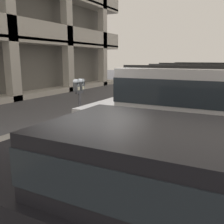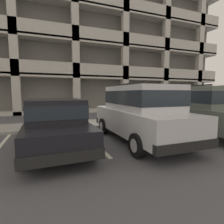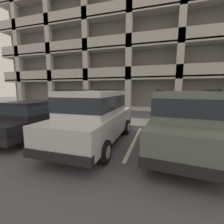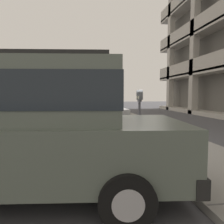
% 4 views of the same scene
% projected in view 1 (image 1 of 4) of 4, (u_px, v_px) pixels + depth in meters
% --- Properties ---
extents(ground_plane, '(80.00, 80.00, 0.10)m').
position_uv_depth(ground_plane, '(89.00, 149.00, 6.20)').
color(ground_plane, '#4C4C51').
extents(sidewalk, '(40.00, 2.20, 0.12)m').
position_uv_depth(sidewalk, '(49.00, 137.00, 6.78)').
color(sidewalk, gray).
rests_on(sidewalk, ground_plane).
extents(parking_stall_lines, '(12.13, 4.80, 0.01)m').
position_uv_depth(parking_stall_lines, '(162.00, 139.00, 6.84)').
color(parking_stall_lines, silver).
rests_on(parking_stall_lines, ground_plane).
extents(silver_suv, '(2.02, 4.78, 2.03)m').
position_uv_depth(silver_suv, '(198.00, 114.00, 4.89)').
color(silver_suv, silver).
rests_on(silver_suv, ground_plane).
extents(red_sedan, '(1.90, 4.51, 1.54)m').
position_uv_depth(red_sedan, '(132.00, 192.00, 2.52)').
color(red_sedan, black).
rests_on(red_sedan, ground_plane).
extents(dark_hatchback, '(2.33, 4.94, 2.03)m').
position_uv_depth(dark_hatchback, '(206.00, 94.00, 7.64)').
color(dark_hatchback, '#5B665B').
rests_on(dark_hatchback, ground_plane).
extents(parking_meter_near, '(0.35, 0.12, 1.54)m').
position_uv_depth(parking_meter_near, '(79.00, 95.00, 6.19)').
color(parking_meter_near, '#47474C').
rests_on(parking_meter_near, sidewalk).
extents(parking_meter_far, '(0.35, 0.12, 1.47)m').
position_uv_depth(parking_meter_far, '(157.00, 80.00, 11.36)').
color(parking_meter_far, '#47474C').
rests_on(parking_meter_far, sidewalk).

